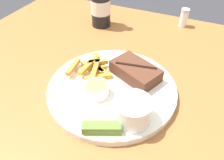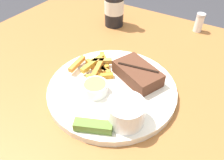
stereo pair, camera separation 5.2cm
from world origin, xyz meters
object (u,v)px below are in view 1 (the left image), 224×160
fork_utensil (85,74)px  beer_bottle (101,6)px  dinner_plate (112,89)px  steak_portion (135,71)px  dipping_sauce_cup (96,89)px  salt_shaker (184,18)px  coleslaw_cup (133,109)px  pickle_spear (102,128)px

fork_utensil → beer_bottle: size_ratio=0.64×
dinner_plate → steak_portion: 0.07m
steak_portion → beer_bottle: 0.33m
beer_bottle → dipping_sauce_cup: bearing=-65.4°
salt_shaker → beer_bottle: bearing=-157.5°
dinner_plate → coleslaw_cup: coleslaw_cup is taller
dipping_sauce_cup → beer_bottle: bearing=114.6°
dinner_plate → fork_utensil: bearing=171.4°
pickle_spear → salt_shaker: bearing=83.6°
steak_portion → coleslaw_cup: coleslaw_cup is taller
dinner_plate → salt_shaker: salt_shaker is taller
dipping_sauce_cup → fork_utensil: bearing=139.6°
dinner_plate → coleslaw_cup: bearing=-43.3°
coleslaw_cup → salt_shaker: size_ratio=1.20×
steak_portion → pickle_spear: steak_portion is taller
dipping_sauce_cup → fork_utensil: 0.08m
pickle_spear → dinner_plate: bearing=105.1°
pickle_spear → salt_shaker: size_ratio=1.23×
dinner_plate → beer_bottle: beer_bottle is taller
coleslaw_cup → dipping_sauce_cup: bearing=160.7°
dinner_plate → dipping_sauce_cup: 0.05m
coleslaw_cup → salt_shaker: coleslaw_cup is taller
coleslaw_cup → dinner_plate: bearing=136.7°
coleslaw_cup → beer_bottle: beer_bottle is taller
dinner_plate → fork_utensil: fork_utensil is taller
dipping_sauce_cup → fork_utensil: dipping_sauce_cup is taller
coleslaw_cup → pickle_spear: bearing=-129.9°
pickle_spear → beer_bottle: bearing=116.3°
dinner_plate → pickle_spear: (0.03, -0.13, 0.02)m
dinner_plate → steak_portion: bearing=55.7°
steak_portion → salt_shaker: (0.06, 0.36, -0.00)m
steak_portion → coleslaw_cup: size_ratio=1.80×
salt_shaker → coleslaw_cup: bearing=-92.0°
beer_bottle → coleslaw_cup: bearing=-55.8°
dipping_sauce_cup → beer_bottle: 0.38m
dipping_sauce_cup → salt_shaker: bearing=75.5°
pickle_spear → coleslaw_cup: bearing=50.1°
steak_portion → dinner_plate: bearing=-124.3°
dipping_sauce_cup → pickle_spear: size_ratio=0.74×
dinner_plate → fork_utensil: (-0.08, 0.01, 0.01)m
steak_portion → dipping_sauce_cup: (-0.06, -0.10, -0.00)m
steak_portion → pickle_spear: bearing=-91.4°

